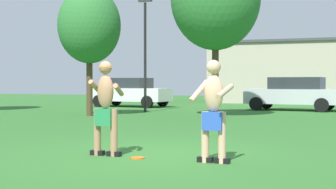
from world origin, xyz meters
TOP-DOWN VIEW (x-y plane):
  - ground_plane at (0.00, 0.00)m, footprint 80.00×80.00m
  - player_with_cap at (-0.72, -0.43)m, footprint 0.64×0.60m
  - player_in_blue at (1.31, -0.55)m, footprint 0.64×0.59m
  - frisbee at (-0.04, -0.56)m, footprint 0.25×0.25m
  - car_white_mid_lot at (-7.85, 16.45)m, footprint 4.46×2.39m
  - car_silver_far_end at (0.98, 15.76)m, footprint 4.48×2.44m
  - lamp_post at (-5.13, 12.06)m, footprint 0.60×0.24m
  - outbuilding_behind_lot at (-1.11, 25.90)m, footprint 8.52×6.74m
  - tree_behind_players at (-6.30, 9.08)m, footprint 2.51×2.51m

SIDE VIEW (x-z plane):
  - ground_plane at x=0.00m, z-range 0.00..0.00m
  - frisbee at x=-0.04m, z-range 0.00..0.03m
  - car_white_mid_lot at x=-7.85m, z-range 0.03..1.61m
  - car_silver_far_end at x=0.98m, z-range 0.03..1.61m
  - player_in_blue at x=1.31m, z-range 0.04..1.74m
  - player_with_cap at x=-0.72m, z-range 0.08..1.81m
  - outbuilding_behind_lot at x=-1.11m, z-range 0.01..4.02m
  - lamp_post at x=-5.13m, z-range 0.63..5.77m
  - tree_behind_players at x=-6.30m, z-range 1.03..6.14m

